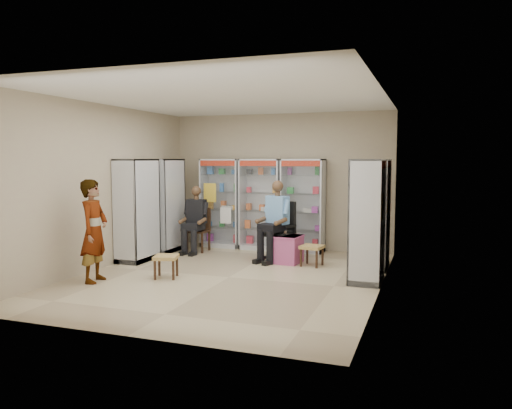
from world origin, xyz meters
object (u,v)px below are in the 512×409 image
(cabinet_back_right, at_px, (303,206))
(woven_stool_a, at_px, (312,256))
(cabinet_left_far, at_px, (165,205))
(standing_man, at_px, (94,231))
(cabinet_back_left, at_px, (222,203))
(cabinet_right_far, at_px, (375,214))
(cabinet_right_near, at_px, (367,221))
(office_chair, at_px, (279,231))
(cabinet_back_mid, at_px, (261,204))
(wooden_chair, at_px, (198,230))
(woven_stool_b, at_px, (166,267))
(pink_trunk, at_px, (286,249))
(cabinet_left_near, at_px, (137,210))
(seated_shopkeeper, at_px, (278,223))

(cabinet_back_right, relative_size, woven_stool_a, 5.15)
(cabinet_left_far, bearing_deg, cabinet_back_right, 108.19)
(cabinet_left_far, height_order, standing_man, cabinet_left_far)
(cabinet_back_left, bearing_deg, cabinet_right_far, -17.75)
(cabinet_right_near, xyz_separation_m, office_chair, (-1.86, 1.18, -0.42))
(cabinet_left_far, height_order, office_chair, cabinet_left_far)
(cabinet_back_mid, height_order, cabinet_right_far, same)
(wooden_chair, xyz_separation_m, woven_stool_a, (2.67, -0.64, -0.28))
(cabinet_back_mid, xyz_separation_m, standing_man, (-1.60, -3.73, -0.16))
(woven_stool_a, distance_m, woven_stool_b, 2.73)
(cabinet_back_right, relative_size, wooden_chair, 2.13)
(woven_stool_a, distance_m, standing_man, 3.93)
(pink_trunk, relative_size, woven_stool_a, 1.42)
(office_chair, bearing_deg, woven_stool_b, -102.27)
(woven_stool_a, bearing_deg, office_chair, 156.37)
(cabinet_right_far, distance_m, cabinet_left_near, 4.55)
(cabinet_back_left, relative_size, cabinet_left_near, 1.00)
(cabinet_back_left, bearing_deg, cabinet_back_right, 0.00)
(cabinet_left_far, relative_size, pink_trunk, 3.61)
(woven_stool_b, bearing_deg, cabinet_right_near, 15.48)
(cabinet_back_right, xyz_separation_m, seated_shopkeeper, (-0.23, -1.10, -0.26))
(cabinet_back_right, distance_m, cabinet_left_near, 3.48)
(seated_shopkeeper, distance_m, woven_stool_a, 0.97)
(office_chair, bearing_deg, woven_stool_a, -2.71)
(wooden_chair, relative_size, seated_shopkeeper, 0.63)
(cabinet_left_far, height_order, seated_shopkeeper, cabinet_left_far)
(cabinet_back_right, bearing_deg, seated_shopkeeper, -101.62)
(cabinet_back_right, distance_m, cabinet_right_far, 1.98)
(cabinet_back_left, bearing_deg, standing_man, -99.88)
(cabinet_right_far, bearing_deg, cabinet_left_near, 101.41)
(pink_trunk, xyz_separation_m, standing_man, (-2.53, -2.48, 0.57))
(cabinet_left_far, height_order, woven_stool_b, cabinet_left_far)
(seated_shopkeeper, bearing_deg, cabinet_left_near, -139.33)
(cabinet_left_near, distance_m, woven_stool_b, 1.84)
(cabinet_back_right, relative_size, seated_shopkeeper, 1.35)
(cabinet_right_near, height_order, seated_shopkeeper, cabinet_right_near)
(cabinet_right_far, height_order, cabinet_left_near, same)
(cabinet_right_far, distance_m, office_chair, 1.90)
(cabinet_back_right, bearing_deg, cabinet_left_far, -161.81)
(office_chair, height_order, seated_shopkeeper, seated_shopkeeper)
(cabinet_back_right, height_order, woven_stool_a, cabinet_back_right)
(cabinet_back_mid, xyz_separation_m, wooden_chair, (-1.20, -0.73, -0.53))
(cabinet_left_near, distance_m, wooden_chair, 1.56)
(cabinet_right_far, height_order, wooden_chair, cabinet_right_far)
(pink_trunk, bearing_deg, cabinet_back_mid, 126.69)
(cabinet_back_mid, distance_m, cabinet_back_right, 0.95)
(cabinet_right_far, relative_size, office_chair, 1.72)
(cabinet_back_right, relative_size, cabinet_right_far, 1.00)
(cabinet_left_far, height_order, cabinet_left_near, same)
(pink_trunk, relative_size, woven_stool_b, 1.44)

